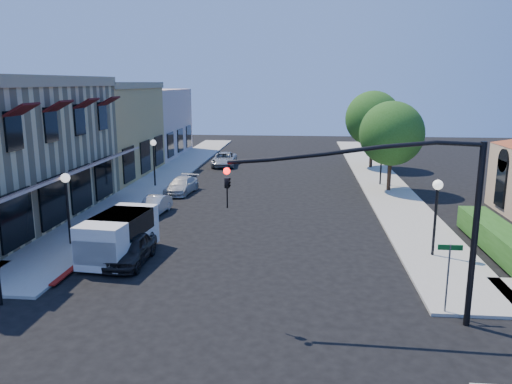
# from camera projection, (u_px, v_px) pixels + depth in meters

# --- Properties ---
(ground) EXTENTS (120.00, 120.00, 0.00)m
(ground) POSITION_uv_depth(u_px,v_px,m) (216.00, 336.00, 15.54)
(ground) COLOR black
(ground) RESTS_ON ground
(sidewalk_left) EXTENTS (3.50, 50.00, 0.12)m
(sidewalk_left) POSITION_uv_depth(u_px,v_px,m) (169.00, 174.00, 42.58)
(sidewalk_left) COLOR #9C998E
(sidewalk_left) RESTS_ON ground
(sidewalk_right) EXTENTS (3.50, 50.00, 0.12)m
(sidewalk_right) POSITION_uv_depth(u_px,v_px,m) (378.00, 178.00, 40.97)
(sidewalk_right) COLOR #9C998E
(sidewalk_right) RESTS_ON ground
(curb_red_strip) EXTENTS (0.25, 10.00, 0.06)m
(curb_red_strip) POSITION_uv_depth(u_px,v_px,m) (103.00, 247.00, 23.95)
(curb_red_strip) COLOR maroon
(curb_red_strip) RESTS_ON ground
(yellow_stucco_building) EXTENTS (10.00, 12.00, 7.60)m
(yellow_stucco_building) POSITION_uv_depth(u_px,v_px,m) (85.00, 131.00, 41.42)
(yellow_stucco_building) COLOR tan
(yellow_stucco_building) RESTS_ON ground
(pink_stucco_building) EXTENTS (10.00, 12.00, 7.00)m
(pink_stucco_building) POSITION_uv_depth(u_px,v_px,m) (133.00, 123.00, 53.15)
(pink_stucco_building) COLOR beige
(pink_stucco_building) RESTS_ON ground
(hedge) EXTENTS (1.40, 8.00, 1.10)m
(hedge) POSITION_uv_depth(u_px,v_px,m) (497.00, 252.00, 23.21)
(hedge) COLOR #224F16
(hedge) RESTS_ON ground
(street_tree_a) EXTENTS (4.56, 4.56, 6.48)m
(street_tree_a) POSITION_uv_depth(u_px,v_px,m) (392.00, 134.00, 35.21)
(street_tree_a) COLOR black
(street_tree_a) RESTS_ON ground
(street_tree_b) EXTENTS (4.94, 4.94, 7.02)m
(street_tree_b) POSITION_uv_depth(u_px,v_px,m) (373.00, 118.00, 44.86)
(street_tree_b) COLOR black
(street_tree_b) RESTS_ON ground
(signal_mast_arm) EXTENTS (8.01, 0.39, 6.00)m
(signal_mast_arm) POSITION_uv_depth(u_px,v_px,m) (407.00, 202.00, 15.57)
(signal_mast_arm) COLOR black
(signal_mast_arm) RESTS_ON ground
(street_name_sign) EXTENTS (0.80, 0.06, 2.50)m
(street_name_sign) POSITION_uv_depth(u_px,v_px,m) (449.00, 267.00, 16.62)
(street_name_sign) COLOR #595B5E
(street_name_sign) RESTS_ON ground
(lamppost_left_near) EXTENTS (0.44, 0.44, 3.57)m
(lamppost_left_near) POSITION_uv_depth(u_px,v_px,m) (66.00, 191.00, 23.51)
(lamppost_left_near) COLOR black
(lamppost_left_near) RESTS_ON ground
(lamppost_left_far) EXTENTS (0.44, 0.44, 3.57)m
(lamppost_left_far) POSITION_uv_depth(u_px,v_px,m) (154.00, 151.00, 37.12)
(lamppost_left_far) COLOR black
(lamppost_left_far) RESTS_ON ground
(lamppost_right_near) EXTENTS (0.44, 0.44, 3.57)m
(lamppost_right_near) POSITION_uv_depth(u_px,v_px,m) (437.00, 198.00, 21.94)
(lamppost_right_near) COLOR black
(lamppost_right_near) RESTS_ON ground
(lamppost_right_far) EXTENTS (0.44, 0.44, 3.57)m
(lamppost_right_far) POSITION_uv_depth(u_px,v_px,m) (382.00, 150.00, 37.50)
(lamppost_right_far) COLOR black
(lamppost_right_far) RESTS_ON ground
(white_van) EXTENTS (2.37, 4.68, 2.00)m
(white_van) POSITION_uv_depth(u_px,v_px,m) (119.00, 234.00, 22.15)
(white_van) COLOR silver
(white_van) RESTS_ON ground
(parked_car_a) EXTENTS (1.53, 3.72, 1.26)m
(parked_car_a) POSITION_uv_depth(u_px,v_px,m) (131.00, 249.00, 21.67)
(parked_car_a) COLOR black
(parked_car_a) RESTS_ON ground
(parked_car_b) EXTENTS (1.44, 3.35, 1.07)m
(parked_car_b) POSITION_uv_depth(u_px,v_px,m) (154.00, 205.00, 29.79)
(parked_car_b) COLOR #B9BDBF
(parked_car_b) RESTS_ON ground
(parked_car_c) EXTENTS (2.05, 4.07, 1.13)m
(parked_car_c) POSITION_uv_depth(u_px,v_px,m) (181.00, 185.00, 35.41)
(parked_car_c) COLOR #BBBAB8
(parked_car_c) RESTS_ON ground
(parked_car_d) EXTENTS (2.29, 4.63, 1.26)m
(parked_car_d) POSITION_uv_depth(u_px,v_px,m) (224.00, 159.00, 46.95)
(parked_car_d) COLOR #A3A6A8
(parked_car_d) RESTS_ON ground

